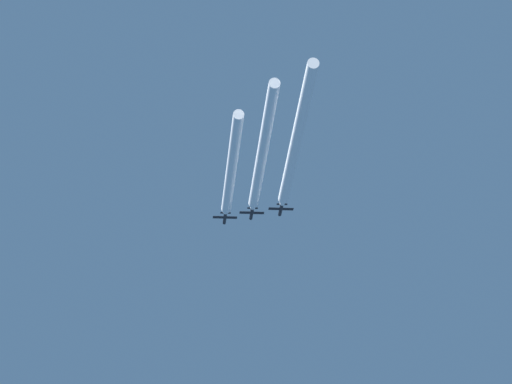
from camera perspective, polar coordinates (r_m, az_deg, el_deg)
jet_lead at (r=482.46m, az=-1.17°, el=-0.97°), size 7.65×11.14×2.68m
jet_second_echelon at (r=475.38m, az=-0.16°, el=-0.80°), size 7.65×11.14×2.68m
jet_third_echelon at (r=468.56m, az=0.93°, el=-0.66°), size 7.65×11.14×2.68m
smoke_trail_lead at (r=444.87m, az=-0.91°, el=0.94°), size 3.06×71.23×3.06m
smoke_trail_second_echelon at (r=431.42m, az=0.25°, el=1.54°), size 3.06×85.44×3.06m
smoke_trail_third_echelon at (r=421.50m, az=1.50°, el=1.93°), size 3.06×92.56×3.06m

